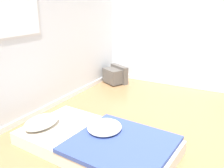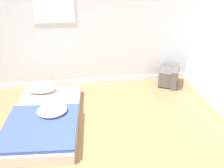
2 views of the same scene
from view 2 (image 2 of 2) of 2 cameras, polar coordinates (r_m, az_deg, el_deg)
The scene contains 3 objects.
wall_back at distance 4.92m, azimuth -10.17°, elevation 13.79°, with size 7.39×0.08×2.60m.
mattress_bed at distance 4.11m, azimuth -15.09°, elevation -7.22°, with size 1.18×2.02×0.31m.
crt_tv at distance 5.27m, azimuth 13.05°, elevation 1.63°, with size 0.54×0.59×0.39m.
Camera 2 is at (0.14, -2.33, 2.32)m, focal length 40.00 mm.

